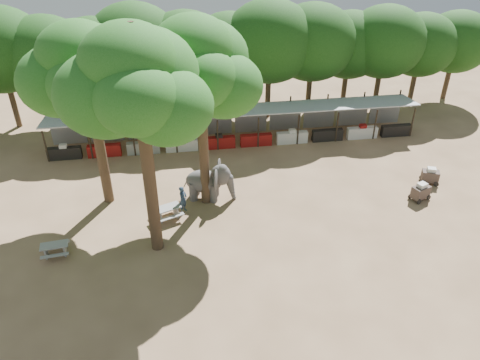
{
  "coord_description": "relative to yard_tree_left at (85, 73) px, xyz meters",
  "views": [
    {
      "loc": [
        -4.45,
        -18.14,
        16.7
      ],
      "look_at": [
        -1.0,
        5.0,
        2.0
      ],
      "focal_mm": 35.0,
      "sensor_mm": 36.0,
      "label": 1
    }
  ],
  "objects": [
    {
      "name": "ground",
      "position": [
        9.13,
        -7.19,
        -8.2
      ],
      "size": [
        100.0,
        100.0,
        0.0
      ],
      "primitive_type": "plane",
      "color": "brown",
      "rests_on": "ground"
    },
    {
      "name": "yard_tree_back",
      "position": [
        6.0,
        -1.0,
        0.34
      ],
      "size": [
        7.1,
        6.9,
        11.36
      ],
      "color": "#332316",
      "rests_on": "ground"
    },
    {
      "name": "handler",
      "position": [
        4.71,
        -2.08,
        -7.33
      ],
      "size": [
        0.7,
        0.76,
        1.75
      ],
      "primitive_type": "imported",
      "rotation": [
        0.0,
        0.0,
        1.0
      ],
      "color": "#26384C",
      "rests_on": "ground"
    },
    {
      "name": "picnic_table_near",
      "position": [
        -2.22,
        -5.06,
        -7.73
      ],
      "size": [
        1.56,
        1.43,
        0.71
      ],
      "rotation": [
        0.0,
        0.0,
        0.11
      ],
      "color": "gray",
      "rests_on": "ground"
    },
    {
      "name": "yard_tree_left",
      "position": [
        0.0,
        0.0,
        0.0
      ],
      "size": [
        7.1,
        6.9,
        11.02
      ],
      "color": "#332316",
      "rests_on": "ground"
    },
    {
      "name": "yard_tree_center",
      "position": [
        3.0,
        -5.0,
        1.01
      ],
      "size": [
        7.1,
        6.9,
        12.04
      ],
      "color": "#332316",
      "rests_on": "ground"
    },
    {
      "name": "cart_front",
      "position": [
        19.44,
        -2.95,
        -7.62
      ],
      "size": [
        1.41,
        1.19,
        1.18
      ],
      "rotation": [
        0.0,
        0.0,
        0.4
      ],
      "color": "#392C28",
      "rests_on": "ground"
    },
    {
      "name": "picnic_table_far",
      "position": [
        3.74,
        -2.63,
        -7.68
      ],
      "size": [
        2.0,
        1.91,
        0.79
      ],
      "rotation": [
        0.0,
        0.0,
        0.38
      ],
      "color": "gray",
      "rests_on": "ground"
    },
    {
      "name": "backdrop_trees",
      "position": [
        9.13,
        11.81,
        -2.69
      ],
      "size": [
        46.46,
        5.95,
        8.33
      ],
      "color": "#332316",
      "rests_on": "ground"
    },
    {
      "name": "cart_back",
      "position": [
        20.96,
        -1.25,
        -7.63
      ],
      "size": [
        1.38,
        1.14,
        1.15
      ],
      "rotation": [
        0.0,
        0.0,
        -0.37
      ],
      "color": "#392C28",
      "rests_on": "ground"
    },
    {
      "name": "vendor_stalls",
      "position": [
        9.13,
        6.65,
        -7.02
      ],
      "size": [
        28.0,
        2.99,
        2.8
      ],
      "color": "#989CA0",
      "rests_on": "ground"
    },
    {
      "name": "elephant",
      "position": [
        6.44,
        -0.82,
        -6.98
      ],
      "size": [
        3.29,
        2.42,
        2.45
      ],
      "rotation": [
        0.0,
        0.0,
        -0.26
      ],
      "color": "#403D3D",
      "rests_on": "ground"
    }
  ]
}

